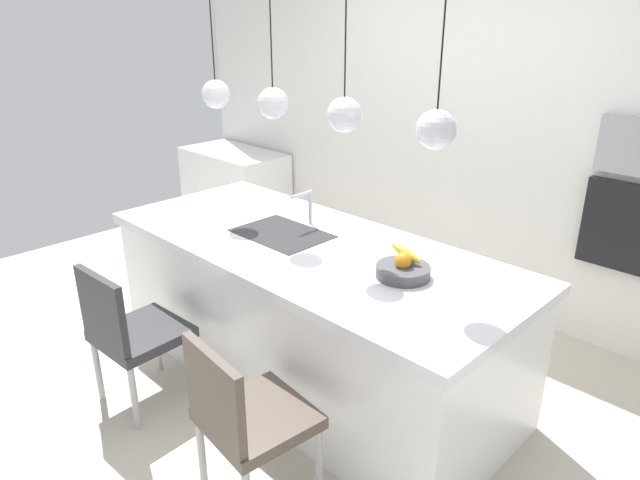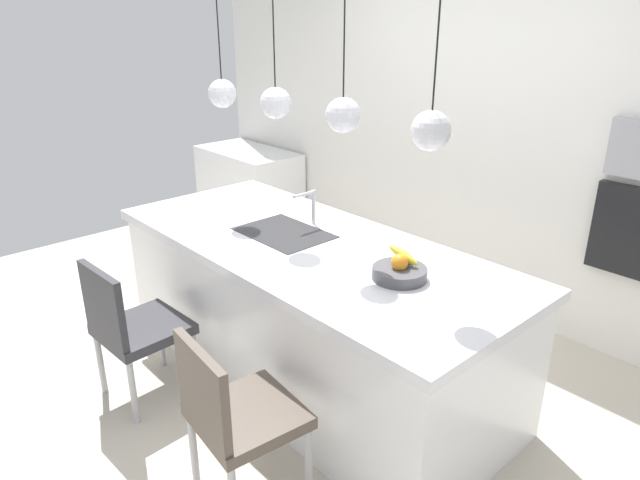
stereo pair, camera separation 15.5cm
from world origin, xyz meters
TOP-DOWN VIEW (x-y plane):
  - floor at (0.00, 0.00)m, footprint 6.60×6.60m
  - back_wall at (0.00, 1.65)m, footprint 6.00×0.10m
  - kitchen_island at (0.00, 0.00)m, footprint 2.60×1.10m
  - sink_basin at (-0.22, 0.00)m, footprint 0.56×0.40m
  - faucet at (-0.22, 0.21)m, footprint 0.02×0.17m
  - fruit_bowl at (0.66, 0.03)m, footprint 0.27×0.27m
  - side_counter at (-2.40, 1.28)m, footprint 1.10×0.60m
  - oven at (1.23, 1.58)m, footprint 0.56×0.08m
  - chair_near at (-0.49, -0.90)m, footprint 0.47×0.48m
  - chair_middle at (0.53, -0.90)m, footprint 0.50×0.49m
  - pendant_light_left at (-0.81, 0.00)m, footprint 0.18×0.18m
  - pendant_light_center_left at (-0.27, 0.00)m, footprint 0.18×0.18m
  - pendant_light_center_right at (0.27, 0.00)m, footprint 0.18×0.18m
  - pendant_light_right at (0.81, 0.00)m, footprint 0.18×0.18m

SIDE VIEW (x-z plane):
  - floor at x=0.00m, z-range 0.00..0.00m
  - side_counter at x=-2.40m, z-range 0.00..0.82m
  - kitchen_island at x=0.00m, z-range 0.00..0.88m
  - chair_middle at x=0.53m, z-range 0.05..0.91m
  - chair_near at x=-0.49m, z-range 0.05..0.92m
  - sink_basin at x=-0.22m, z-range 0.87..0.89m
  - oven at x=1.23m, z-range 0.60..1.16m
  - fruit_bowl at x=0.66m, z-range 0.85..1.01m
  - faucet at x=-0.22m, z-range 0.92..1.14m
  - back_wall at x=0.00m, z-range 0.00..2.60m
  - pendant_light_left at x=-0.81m, z-range 1.26..2.04m
  - pendant_light_center_left at x=-0.27m, z-range 1.26..2.04m
  - pendant_light_center_right at x=0.27m, z-range 1.26..2.04m
  - pendant_light_right at x=0.81m, z-range 1.26..2.04m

